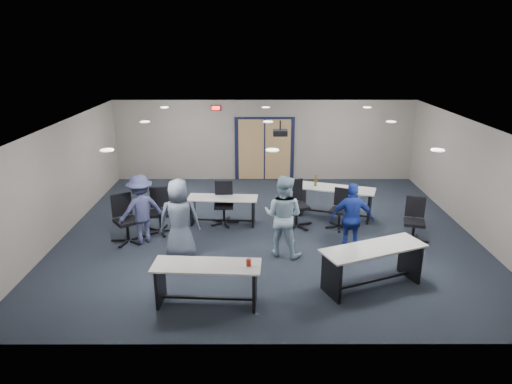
{
  "coord_description": "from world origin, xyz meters",
  "views": [
    {
      "loc": [
        -0.31,
        -10.56,
        4.56
      ],
      "look_at": [
        -0.29,
        -0.3,
        1.13
      ],
      "focal_mm": 32.0,
      "sensor_mm": 36.0,
      "label": 1
    }
  ],
  "objects_px": {
    "table_back_right": "(335,197)",
    "chair_back_b": "(224,204)",
    "person_back": "(141,209)",
    "person_navy": "(352,219)",
    "chair_back_a": "(160,211)",
    "table_front_right": "(373,260)",
    "chair_back_d": "(340,209)",
    "chair_loose_right": "(415,221)",
    "chair_back_c": "(297,205)",
    "chair_loose_left": "(127,219)",
    "person_plaid": "(179,219)",
    "person_lightblue": "(283,216)",
    "table_front_left": "(207,277)",
    "table_back_left": "(223,206)"
  },
  "relations": [
    {
      "from": "chair_back_a",
      "to": "table_back_right",
      "type": "bearing_deg",
      "value": 5.63
    },
    {
      "from": "chair_back_a",
      "to": "table_front_left",
      "type": "bearing_deg",
      "value": -72.73
    },
    {
      "from": "chair_loose_left",
      "to": "person_navy",
      "type": "distance_m",
      "value": 5.19
    },
    {
      "from": "chair_back_d",
      "to": "person_back",
      "type": "height_order",
      "value": "person_back"
    },
    {
      "from": "chair_back_d",
      "to": "person_plaid",
      "type": "bearing_deg",
      "value": -130.82
    },
    {
      "from": "chair_back_c",
      "to": "table_back_right",
      "type": "bearing_deg",
      "value": 13.25
    },
    {
      "from": "table_front_left",
      "to": "chair_back_d",
      "type": "height_order",
      "value": "chair_back_d"
    },
    {
      "from": "person_navy",
      "to": "person_back",
      "type": "height_order",
      "value": "person_back"
    },
    {
      "from": "chair_back_d",
      "to": "chair_loose_right",
      "type": "relative_size",
      "value": 0.94
    },
    {
      "from": "table_back_right",
      "to": "person_lightblue",
      "type": "xyz_separation_m",
      "value": [
        -1.54,
        -2.28,
        0.35
      ]
    },
    {
      "from": "person_navy",
      "to": "table_front_right",
      "type": "bearing_deg",
      "value": 97.16
    },
    {
      "from": "chair_back_c",
      "to": "chair_loose_right",
      "type": "bearing_deg",
      "value": -38.6
    },
    {
      "from": "table_back_right",
      "to": "chair_back_d",
      "type": "distance_m",
      "value": 0.79
    },
    {
      "from": "chair_back_a",
      "to": "chair_back_c",
      "type": "distance_m",
      "value": 3.43
    },
    {
      "from": "table_front_right",
      "to": "table_back_left",
      "type": "relative_size",
      "value": 1.19
    },
    {
      "from": "person_navy",
      "to": "chair_back_d",
      "type": "bearing_deg",
      "value": -86.72
    },
    {
      "from": "person_navy",
      "to": "person_lightblue",
      "type": "bearing_deg",
      "value": 6.42
    },
    {
      "from": "chair_loose_right",
      "to": "person_back",
      "type": "xyz_separation_m",
      "value": [
        -6.4,
        0.01,
        0.29
      ]
    },
    {
      "from": "table_front_right",
      "to": "chair_back_b",
      "type": "bearing_deg",
      "value": 110.92
    },
    {
      "from": "chair_back_d",
      "to": "chair_loose_right",
      "type": "bearing_deg",
      "value": -2.28
    },
    {
      "from": "person_lightblue",
      "to": "person_back",
      "type": "xyz_separation_m",
      "value": [
        -3.27,
        0.65,
        -0.09
      ]
    },
    {
      "from": "person_plaid",
      "to": "person_back",
      "type": "bearing_deg",
      "value": -43.12
    },
    {
      "from": "table_front_left",
      "to": "chair_back_c",
      "type": "height_order",
      "value": "chair_back_c"
    },
    {
      "from": "table_front_left",
      "to": "chair_back_a",
      "type": "xyz_separation_m",
      "value": [
        -1.5,
        3.24,
        0.02
      ]
    },
    {
      "from": "person_plaid",
      "to": "person_back",
      "type": "height_order",
      "value": "person_plaid"
    },
    {
      "from": "chair_loose_left",
      "to": "person_back",
      "type": "xyz_separation_m",
      "value": [
        0.35,
        0.0,
        0.25
      ]
    },
    {
      "from": "table_back_left",
      "to": "chair_back_d",
      "type": "bearing_deg",
      "value": -1.85
    },
    {
      "from": "chair_back_a",
      "to": "person_plaid",
      "type": "relative_size",
      "value": 0.62
    },
    {
      "from": "person_back",
      "to": "person_navy",
      "type": "bearing_deg",
      "value": 140.7
    },
    {
      "from": "person_navy",
      "to": "chair_loose_left",
      "type": "bearing_deg",
      "value": -3.14
    },
    {
      "from": "table_front_right",
      "to": "chair_back_a",
      "type": "relative_size",
      "value": 1.94
    },
    {
      "from": "chair_back_b",
      "to": "person_back",
      "type": "xyz_separation_m",
      "value": [
        -1.84,
        -1.13,
        0.28
      ]
    },
    {
      "from": "chair_back_c",
      "to": "table_front_right",
      "type": "bearing_deg",
      "value": -87.6
    },
    {
      "from": "chair_back_a",
      "to": "person_lightblue",
      "type": "xyz_separation_m",
      "value": [
        2.97,
        -1.22,
        0.36
      ]
    },
    {
      "from": "chair_back_a",
      "to": "person_plaid",
      "type": "height_order",
      "value": "person_plaid"
    },
    {
      "from": "chair_back_c",
      "to": "person_back",
      "type": "xyz_separation_m",
      "value": [
        -3.71,
        -0.93,
        0.23
      ]
    },
    {
      "from": "chair_back_a",
      "to": "person_back",
      "type": "bearing_deg",
      "value": -125.32
    },
    {
      "from": "chair_loose_right",
      "to": "person_plaid",
      "type": "xyz_separation_m",
      "value": [
        -5.37,
        -0.8,
        0.36
      ]
    },
    {
      "from": "chair_back_c",
      "to": "chair_loose_left",
      "type": "distance_m",
      "value": 4.17
    },
    {
      "from": "table_front_left",
      "to": "table_front_right",
      "type": "bearing_deg",
      "value": 14.12
    },
    {
      "from": "chair_loose_right",
      "to": "person_lightblue",
      "type": "relative_size",
      "value": 0.58
    },
    {
      "from": "chair_back_d",
      "to": "chair_loose_right",
      "type": "distance_m",
      "value": 1.82
    },
    {
      "from": "chair_back_b",
      "to": "person_lightblue",
      "type": "distance_m",
      "value": 2.31
    },
    {
      "from": "chair_back_a",
      "to": "table_front_right",
      "type": "bearing_deg",
      "value": -37.45
    },
    {
      "from": "table_back_right",
      "to": "chair_back_b",
      "type": "height_order",
      "value": "table_back_right"
    },
    {
      "from": "chair_back_c",
      "to": "person_plaid",
      "type": "bearing_deg",
      "value": -166.39
    },
    {
      "from": "person_plaid",
      "to": "person_navy",
      "type": "bearing_deg",
      "value": 178.79
    },
    {
      "from": "table_front_right",
      "to": "table_back_right",
      "type": "distance_m",
      "value": 3.7
    },
    {
      "from": "table_front_right",
      "to": "chair_back_c",
      "type": "distance_m",
      "value": 3.23
    },
    {
      "from": "chair_back_a",
      "to": "person_plaid",
      "type": "distance_m",
      "value": 1.59
    }
  ]
}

